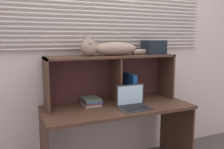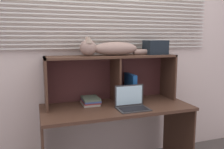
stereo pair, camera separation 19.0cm
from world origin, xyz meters
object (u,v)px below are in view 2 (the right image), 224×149
(book_stack, at_px, (90,101))
(cat, at_px, (109,48))
(storage_box, at_px, (155,47))
(laptop, at_px, (132,103))
(binder_upright, at_px, (130,87))

(book_stack, bearing_deg, cat, 0.90)
(storage_box, bearing_deg, cat, 180.00)
(storage_box, bearing_deg, laptop, -145.24)
(laptop, bearing_deg, binder_upright, 69.43)
(book_stack, height_order, storage_box, storage_box)
(book_stack, bearing_deg, binder_upright, 0.41)
(laptop, height_order, book_stack, laptop)
(binder_upright, relative_size, storage_box, 1.29)
(storage_box, bearing_deg, binder_upright, 180.00)
(laptop, height_order, binder_upright, binder_upright)
(cat, height_order, laptop, cat)
(cat, bearing_deg, storage_box, -0.00)
(binder_upright, xyz_separation_m, book_stack, (-0.45, -0.00, -0.11))
(laptop, relative_size, binder_upright, 1.03)
(laptop, distance_m, book_stack, 0.44)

